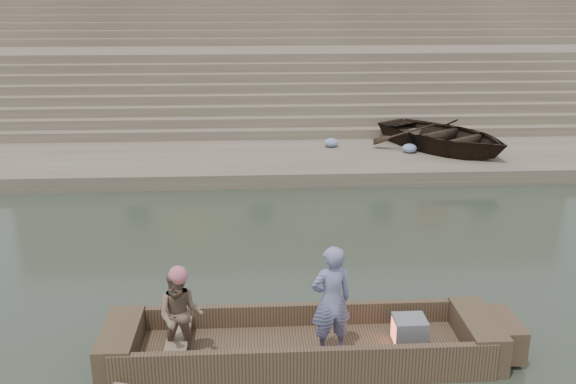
{
  "coord_description": "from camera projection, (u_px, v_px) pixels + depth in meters",
  "views": [
    {
      "loc": [
        -2.35,
        -9.77,
        5.09
      ],
      "look_at": [
        -1.72,
        1.49,
        1.4
      ],
      "focal_mm": 38.87,
      "sensor_mm": 36.0,
      "label": 1
    }
  ],
  "objects": [
    {
      "name": "ground",
      "position": [
        390.0,
        292.0,
        10.98
      ],
      "size": [
        120.0,
        120.0,
        0.0
      ],
      "primitive_type": "plane",
      "color": "#252E22",
      "rests_on": "ground"
    },
    {
      "name": "lower_landing",
      "position": [
        333.0,
        161.0,
        18.51
      ],
      "size": [
        32.0,
        4.0,
        0.4
      ],
      "primitive_type": "cube",
      "color": "gray",
      "rests_on": "ground"
    },
    {
      "name": "mid_landing",
      "position": [
        311.0,
        84.0,
        25.25
      ],
      "size": [
        32.0,
        3.0,
        2.8
      ],
      "primitive_type": "cube",
      "color": "gray",
      "rests_on": "ground"
    },
    {
      "name": "upper_landing",
      "position": [
        299.0,
        40.0,
        31.52
      ],
      "size": [
        32.0,
        3.0,
        5.2
      ],
      "primitive_type": "cube",
      "color": "gray",
      "rests_on": "ground"
    },
    {
      "name": "ghat_steps",
      "position": [
        307.0,
        69.0,
        26.73
      ],
      "size": [
        32.0,
        11.0,
        5.2
      ],
      "color": "gray",
      "rests_on": "ground"
    },
    {
      "name": "main_rowboat",
      "position": [
        302.0,
        353.0,
        8.95
      ],
      "size": [
        5.0,
        1.3,
        0.22
      ],
      "primitive_type": "cube",
      "color": "brown",
      "rests_on": "ground"
    },
    {
      "name": "rowboat_trim",
      "position": [
        316.0,
        341.0,
        8.89
      ],
      "size": [
        6.04,
        2.63,
        1.99
      ],
      "color": "brown",
      "rests_on": "ground"
    },
    {
      "name": "standing_man",
      "position": [
        331.0,
        301.0,
        8.52
      ],
      "size": [
        0.67,
        0.52,
        1.61
      ],
      "primitive_type": "imported",
      "rotation": [
        0.0,
        0.0,
        3.4
      ],
      "color": "navy",
      "rests_on": "main_rowboat"
    },
    {
      "name": "rowing_man",
      "position": [
        180.0,
        315.0,
        8.44
      ],
      "size": [
        0.65,
        0.51,
        1.31
      ],
      "primitive_type": "imported",
      "rotation": [
        0.0,
        0.0,
        -0.02
      ],
      "color": "#2B8160",
      "rests_on": "main_rowboat"
    },
    {
      "name": "television",
      "position": [
        409.0,
        331.0,
        8.93
      ],
      "size": [
        0.46,
        0.42,
        0.4
      ],
      "color": "slate",
      "rests_on": "main_rowboat"
    },
    {
      "name": "beached_rowboat",
      "position": [
        444.0,
        135.0,
        18.86
      ],
      "size": [
        5.07,
        5.38,
        0.91
      ],
      "primitive_type": "imported",
      "rotation": [
        0.0,
        0.0,
        0.61
      ],
      "color": "#2D2116",
      "rests_on": "lower_landing"
    },
    {
      "name": "cloth_bundles",
      "position": [
        238.0,
        149.0,
        18.6
      ],
      "size": [
        13.61,
        1.49,
        0.26
      ],
      "color": "#3F5999",
      "rests_on": "lower_landing"
    }
  ]
}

